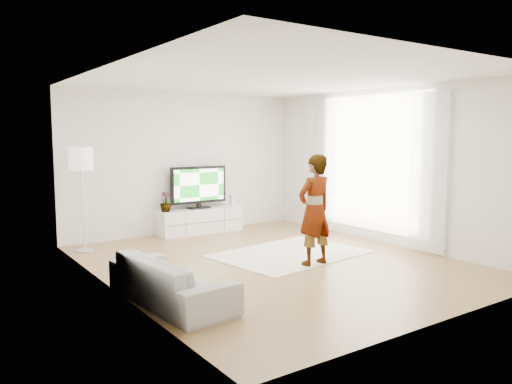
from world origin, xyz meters
TOP-DOWN VIEW (x-y plane):
  - floor at (0.00, 0.00)m, footprint 6.00×6.00m
  - ceiling at (0.00, 0.00)m, footprint 6.00×6.00m
  - wall_left at (-2.50, 0.00)m, footprint 0.02×6.00m
  - wall_right at (2.50, 0.00)m, footprint 0.02×6.00m
  - wall_back at (0.00, 3.00)m, footprint 5.00×0.02m
  - wall_front at (0.00, -3.00)m, footprint 5.00×0.02m
  - window at (2.48, 0.30)m, footprint 0.01×2.60m
  - curtain_near at (2.40, -1.00)m, footprint 0.04×0.70m
  - curtain_far at (2.40, 1.60)m, footprint 0.04×0.70m
  - media_console at (0.20, 2.76)m, footprint 1.74×0.49m
  - television at (0.20, 2.79)m, footprint 1.22×0.24m
  - game_console at (0.96, 2.76)m, footprint 0.07×0.17m
  - potted_plant at (-0.54, 2.77)m, footprint 0.27×0.27m
  - rug at (0.55, 0.28)m, footprint 2.60×2.03m
  - player at (0.41, -0.49)m, footprint 0.63×0.43m
  - sofa at (-2.10, -0.81)m, footprint 0.89×1.92m
  - floor_lamp at (-2.20, 2.41)m, footprint 0.39×0.39m

SIDE VIEW (x-z plane):
  - floor at x=0.00m, z-range 0.00..0.00m
  - rug at x=0.55m, z-range 0.00..0.01m
  - media_console at x=0.20m, z-range 0.00..0.49m
  - sofa at x=-2.10m, z-range 0.00..0.55m
  - game_console at x=0.96m, z-range 0.49..0.72m
  - potted_plant at x=-0.54m, z-range 0.49..0.87m
  - player at x=0.41m, z-range 0.01..1.67m
  - television at x=0.20m, z-range 0.53..1.37m
  - curtain_near at x=2.40m, z-range 0.05..2.65m
  - curtain_far at x=2.40m, z-range 0.05..2.65m
  - wall_left at x=-2.50m, z-range 0.00..2.80m
  - wall_right at x=2.50m, z-range 0.00..2.80m
  - wall_back at x=0.00m, z-range 0.00..2.80m
  - wall_front at x=0.00m, z-range 0.00..2.80m
  - window at x=2.48m, z-range 0.20..2.70m
  - floor_lamp at x=-2.20m, z-range 0.61..2.37m
  - ceiling at x=0.00m, z-range 2.80..2.80m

